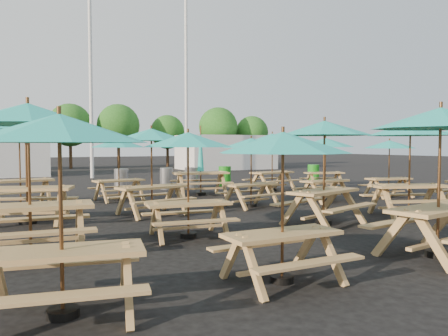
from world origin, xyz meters
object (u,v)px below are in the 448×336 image
waste_bin_2 (191,178)px  waste_bin_3 (225,176)px  picnic_unit_2 (26,129)px  picnic_unit_4 (283,152)px  waste_bin_0 (121,180)px  picnic_unit_6 (151,140)px  picnic_unit_5 (188,146)px  picnic_unit_1 (28,123)px  picnic_unit_7 (119,147)px  picnic_unit_0 (59,141)px  picnic_unit_9 (324,134)px  picnic_unit_3 (19,138)px  waste_bin_1 (167,179)px  waste_bin_4 (313,174)px  picnic_unit_19 (325,147)px  picnic_unit_8 (440,127)px  picnic_unit_18 (389,148)px  picnic_unit_11 (201,167)px  picnic_unit_14 (325,146)px  picnic_unit_15 (272,141)px  picnic_unit_10 (251,147)px  picnic_unit_13 (410,135)px

waste_bin_2 → waste_bin_3: size_ratio=1.00×
picnic_unit_2 → picnic_unit_4: (2.84, -6.36, -0.46)m
waste_bin_0 → waste_bin_3: 4.68m
picnic_unit_6 → picnic_unit_5: bearing=-105.1°
picnic_unit_1 → picnic_unit_7: bearing=70.6°
picnic_unit_0 → waste_bin_0: (3.68, 12.70, -1.45)m
picnic_unit_9 → waste_bin_3: picnic_unit_9 is taller
picnic_unit_3 → waste_bin_1: size_ratio=2.68×
waste_bin_2 → waste_bin_4: same height
picnic_unit_19 → waste_bin_0: bearing=172.6°
picnic_unit_2 → waste_bin_0: bearing=77.8°
waste_bin_2 → picnic_unit_8: bearing=-93.7°
picnic_unit_18 → waste_bin_2: bearing=136.8°
waste_bin_0 → waste_bin_2: size_ratio=1.00×
picnic_unit_11 → picnic_unit_14: 4.60m
picnic_unit_19 → picnic_unit_14: bearing=-116.3°
waste_bin_2 → waste_bin_3: bearing=6.7°
picnic_unit_11 → picnic_unit_15: picnic_unit_11 is taller
picnic_unit_7 → picnic_unit_11: (3.05, 0.17, -0.74)m
waste_bin_0 → picnic_unit_9: bearing=-76.2°
picnic_unit_10 → picnic_unit_1: bearing=-161.5°
picnic_unit_3 → picnic_unit_11: size_ratio=0.93×
picnic_unit_5 → waste_bin_1: bearing=80.4°
picnic_unit_2 → picnic_unit_8: size_ratio=1.14×
picnic_unit_13 → waste_bin_4: (4.17, 9.18, -1.67)m
picnic_unit_15 → waste_bin_2: (-2.42, 2.63, -1.56)m
waste_bin_2 → picnic_unit_15: bearing=-47.4°
picnic_unit_3 → picnic_unit_13: size_ratio=0.88×
picnic_unit_6 → picnic_unit_14: 5.91m
waste_bin_1 → waste_bin_3: size_ratio=1.00×
picnic_unit_0 → picnic_unit_18: bearing=38.8°
picnic_unit_8 → picnic_unit_15: size_ratio=1.04×
picnic_unit_6 → picnic_unit_19: size_ratio=1.09×
picnic_unit_1 → picnic_unit_10: bearing=33.5°
picnic_unit_2 → waste_bin_4: (13.06, 5.89, -1.77)m
picnic_unit_8 → waste_bin_0: 13.10m
picnic_unit_18 → waste_bin_3: bearing=125.0°
picnic_unit_3 → waste_bin_0: bearing=29.6°
picnic_unit_5 → picnic_unit_19: picnic_unit_5 is taller
picnic_unit_1 → picnic_unit_14: (9.00, 3.33, -0.40)m
picnic_unit_1 → picnic_unit_5: picnic_unit_1 is taller
picnic_unit_3 → picnic_unit_13: bearing=-45.5°
picnic_unit_2 → picnic_unit_5: 4.22m
picnic_unit_7 → picnic_unit_15: bearing=-8.3°
picnic_unit_19 → picnic_unit_8: bearing=-107.4°
waste_bin_3 → picnic_unit_11: bearing=-130.5°
picnic_unit_10 → picnic_unit_18: (5.61, -0.09, -0.03)m
picnic_unit_1 → picnic_unit_13: size_ratio=0.95×
picnic_unit_0 → picnic_unit_3: picnic_unit_3 is taller
picnic_unit_4 → waste_bin_4: picnic_unit_4 is taller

